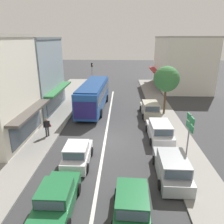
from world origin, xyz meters
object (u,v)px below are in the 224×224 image
traffic_light_downstreet (92,71)px  street_tree_right (166,79)px  hatchback_behind_bus_near (132,205)px  parked_wagon_kerb_third (150,109)px  directional_road_sign (190,127)px  pedestrian_with_handbag_near (47,126)px  city_bus (94,94)px  sedan_behind_bus_mid (56,199)px  hatchback_queue_gap_filler (77,154)px  parked_wagon_kerb_front (172,167)px  parked_wagon_kerb_second (160,131)px

traffic_light_downstreet → street_tree_right: street_tree_right is taller
hatchback_behind_bus_near → parked_wagon_kerb_third: 15.16m
directional_road_sign → pedestrian_with_handbag_near: 11.71m
traffic_light_downstreet → pedestrian_with_handbag_near: bearing=-93.3°
city_bus → directional_road_sign: directional_road_sign is taller
parked_wagon_kerb_third → directional_road_sign: (1.36, -9.73, 1.96)m
city_bus → parked_wagon_kerb_third: city_bus is taller
parked_wagon_kerb_third → traffic_light_downstreet: 17.14m
hatchback_behind_bus_near → street_tree_right: size_ratio=0.69×
sedan_behind_bus_mid → directional_road_sign: directional_road_sign is taller
sedan_behind_bus_mid → pedestrian_with_handbag_near: (-3.23, 8.43, 0.40)m
hatchback_behind_bus_near → directional_road_sign: 6.87m
city_bus → hatchback_queue_gap_filler: city_bus is taller
hatchback_queue_gap_filler → pedestrian_with_handbag_near: pedestrian_with_handbag_near is taller
city_bus → hatchback_queue_gap_filler: 12.41m
city_bus → sedan_behind_bus_mid: 16.79m
traffic_light_downstreet → pedestrian_with_handbag_near: traffic_light_downstreet is taller
hatchback_queue_gap_filler → sedan_behind_bus_mid: size_ratio=0.88×
traffic_light_downstreet → parked_wagon_kerb_third: bearing=-60.2°
hatchback_queue_gap_filler → parked_wagon_kerb_third: bearing=58.6°
hatchback_queue_gap_filler → parked_wagon_kerb_front: bearing=-12.2°
sedan_behind_bus_mid → hatchback_behind_bus_near: (3.78, -0.30, 0.05)m
parked_wagon_kerb_third → directional_road_sign: bearing=-82.0°
pedestrian_with_handbag_near → sedan_behind_bus_mid: bearing=-69.0°
city_bus → pedestrian_with_handbag_near: 8.90m
sedan_behind_bus_mid → traffic_light_downstreet: size_ratio=1.00×
parked_wagon_kerb_second → pedestrian_with_handbag_near: pedestrian_with_handbag_near is taller
sedan_behind_bus_mid → street_tree_right: 17.41m
city_bus → hatchback_behind_bus_near: (3.94, -17.05, -1.17)m
hatchback_queue_gap_filler → sedan_behind_bus_mid: (-0.21, -4.40, -0.05)m
hatchback_queue_gap_filler → sedan_behind_bus_mid: 4.40m
hatchback_queue_gap_filler → traffic_light_downstreet: traffic_light_downstreet is taller
parked_wagon_kerb_front → sedan_behind_bus_mid: bearing=-154.5°
hatchback_queue_gap_filler → parked_wagon_kerb_second: 7.61m
parked_wagon_kerb_front → directional_road_sign: size_ratio=1.26×
street_tree_right → hatchback_behind_bus_near: bearing=-105.7°
sedan_behind_bus_mid → city_bus: bearing=90.5°
parked_wagon_kerb_second → pedestrian_with_handbag_near: 9.78m
hatchback_behind_bus_near → parked_wagon_kerb_third: bearing=79.9°
sedan_behind_bus_mid → parked_wagon_kerb_front: (6.41, 3.06, 0.08)m
hatchback_queue_gap_filler → hatchback_behind_bus_near: same height
hatchback_queue_gap_filler → directional_road_sign: (7.60, 0.49, 1.99)m
parked_wagon_kerb_third → traffic_light_downstreet: (-8.45, 14.76, 2.11)m
hatchback_behind_bus_near → street_tree_right: street_tree_right is taller
sedan_behind_bus_mid → parked_wagon_kerb_third: parked_wagon_kerb_third is taller
parked_wagon_kerb_third → hatchback_behind_bus_near: bearing=-100.1°
parked_wagon_kerb_front → parked_wagon_kerb_second: size_ratio=0.99×
sedan_behind_bus_mid → parked_wagon_kerb_front: 7.10m
city_bus → traffic_light_downstreet: 12.80m
traffic_light_downstreet → parked_wagon_kerb_second: bearing=-67.6°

